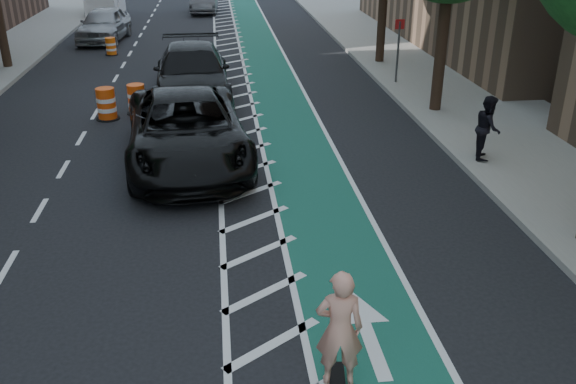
{
  "coord_description": "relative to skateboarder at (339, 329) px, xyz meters",
  "views": [
    {
      "loc": [
        0.86,
        -10.25,
        5.97
      ],
      "look_at": [
        2.1,
        0.35,
        1.1
      ],
      "focal_mm": 38.0,
      "sensor_mm": 36.0,
      "label": 1
    }
  ],
  "objects": [
    {
      "name": "buffer_strip",
      "position": [
        -0.8,
        13.81,
        -0.98
      ],
      "size": [
        1.4,
        90.0,
        0.01
      ],
      "primitive_type": "cube",
      "color": "silver",
      "rests_on": "ground"
    },
    {
      "name": "box_truck",
      "position": [
        -8.5,
        35.9,
        -0.14
      ],
      "size": [
        2.03,
        4.43,
        1.84
      ],
      "rotation": [
        0.0,
        0.0,
        0.0
      ],
      "color": "white",
      "rests_on": "ground"
    },
    {
      "name": "suv_near",
      "position": [
        -2.3,
        8.76,
        -0.09
      ],
      "size": [
        3.56,
        6.71,
        1.8
      ],
      "primitive_type": "imported",
      "rotation": [
        0.0,
        0.0,
        0.09
      ],
      "color": "black",
      "rests_on": "ground"
    },
    {
      "name": "suv_far",
      "position": [
        -2.33,
        14.91,
        -0.08
      ],
      "size": [
        2.73,
        6.36,
        1.82
      ],
      "primitive_type": "imported",
      "rotation": [
        0.0,
        0.0,
        0.03
      ],
      "color": "black",
      "rests_on": "ground"
    },
    {
      "name": "skateboarder",
      "position": [
        0.0,
        0.0,
        0.0
      ],
      "size": [
        0.69,
        0.5,
        1.76
      ],
      "primitive_type": "imported",
      "rotation": [
        0.0,
        0.0,
        3.01
      ],
      "color": "tan",
      "rests_on": "skateboard"
    },
    {
      "name": "barrel_b",
      "position": [
        -4.1,
        13.31,
        -0.53
      ],
      "size": [
        0.71,
        0.71,
        0.97
      ],
      "color": "#F04C0C",
      "rests_on": "ground"
    },
    {
      "name": "bike_lane",
      "position": [
        0.7,
        13.81,
        -0.98
      ],
      "size": [
        2.0,
        90.0,
        0.01
      ],
      "primitive_type": "cube",
      "color": "#17523E",
      "rests_on": "ground"
    },
    {
      "name": "barrel_a",
      "position": [
        -4.99,
        12.81,
        -0.51
      ],
      "size": [
        0.74,
        0.74,
        1.01
      ],
      "color": "#E6490C",
      "rests_on": "ground"
    },
    {
      "name": "curb_right",
      "position": [
        4.75,
        13.81,
        -0.91
      ],
      "size": [
        0.12,
        90.0,
        0.16
      ],
      "primitive_type": "cube",
      "color": "gray",
      "rests_on": "ground"
    },
    {
      "name": "barrel_c",
      "position": [
        -6.3,
        22.81,
        -0.61
      ],
      "size": [
        0.58,
        0.58,
        0.79
      ],
      "color": "#FF620D",
      "rests_on": "ground"
    },
    {
      "name": "sidewalk_right",
      "position": [
        7.2,
        13.81,
        -0.91
      ],
      "size": [
        5.0,
        90.0,
        0.15
      ],
      "primitive_type": "cube",
      "color": "gray",
      "rests_on": "ground"
    },
    {
      "name": "car_grey",
      "position": [
        -2.1,
        35.99,
        -0.21
      ],
      "size": [
        1.84,
        4.76,
        1.55
      ],
      "primitive_type": "imported",
      "rotation": [
        0.0,
        0.0,
        -0.04
      ],
      "color": "#55565A",
      "rests_on": "ground"
    },
    {
      "name": "sign_post",
      "position": [
        5.3,
        15.81,
        0.36
      ],
      "size": [
        0.35,
        0.08,
        2.47
      ],
      "color": "#4C4C4C",
      "rests_on": "ground"
    },
    {
      "name": "pedestrian",
      "position": [
        5.4,
        7.79,
        -0.01
      ],
      "size": [
        0.87,
        0.98,
        1.66
      ],
      "primitive_type": "imported",
      "rotation": [
        0.0,
        0.0,
        1.21
      ],
      "color": "black",
      "rests_on": "sidewalk_right"
    },
    {
      "name": "skateboard",
      "position": [
        -0.0,
        0.0,
        -0.9
      ],
      "size": [
        0.33,
        0.82,
        0.11
      ],
      "rotation": [
        0.0,
        0.0,
        -0.13
      ],
      "color": "black",
      "rests_on": "ground"
    },
    {
      "name": "car_silver",
      "position": [
        -7.1,
        26.37,
        -0.15
      ],
      "size": [
        2.5,
        5.13,
        1.68
      ],
      "primitive_type": "imported",
      "rotation": [
        0.0,
        0.0,
        -0.11
      ],
      "color": "#97989C",
      "rests_on": "ground"
    },
    {
      "name": "ground",
      "position": [
        -2.3,
        3.81,
        -0.99
      ],
      "size": [
        120.0,
        120.0,
        0.0
      ],
      "primitive_type": "plane",
      "color": "black",
      "rests_on": "ground"
    }
  ]
}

